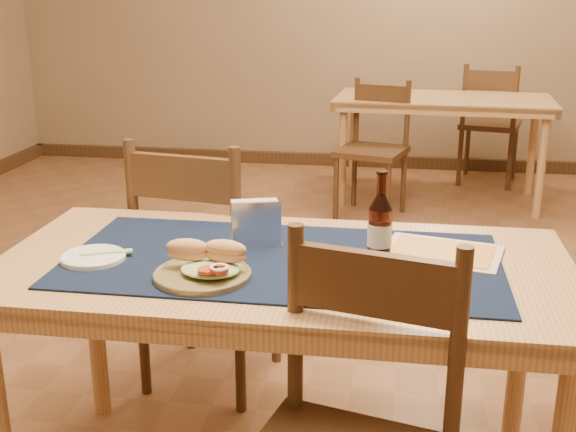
# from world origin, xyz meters

# --- Properties ---
(room) EXTENTS (6.04, 7.04, 2.84)m
(room) POSITION_xyz_m (0.00, 0.00, 1.40)
(room) COLOR brown
(room) RESTS_ON ground
(main_table) EXTENTS (1.60, 0.80, 0.75)m
(main_table) POSITION_xyz_m (0.00, -0.80, 0.67)
(main_table) COLOR tan
(main_table) RESTS_ON ground
(placemat) EXTENTS (1.20, 0.60, 0.01)m
(placemat) POSITION_xyz_m (0.00, -0.80, 0.75)
(placemat) COLOR #0E1934
(placemat) RESTS_ON main_table
(baseboard) EXTENTS (6.00, 7.00, 0.10)m
(baseboard) POSITION_xyz_m (0.00, 0.00, 0.05)
(baseboard) COLOR #422917
(baseboard) RESTS_ON ground
(back_table) EXTENTS (1.52, 0.83, 0.75)m
(back_table) POSITION_xyz_m (0.60, 2.50, 0.67)
(back_table) COLOR tan
(back_table) RESTS_ON ground
(chair_main_far) EXTENTS (0.52, 0.52, 0.98)m
(chair_main_far) POSITION_xyz_m (-0.39, -0.22, 0.51)
(chair_main_far) COLOR #422917
(chair_main_far) RESTS_ON ground
(chair_back_near) EXTENTS (0.51, 0.51, 0.90)m
(chair_back_near) POSITION_xyz_m (0.14, 2.09, 0.47)
(chair_back_near) COLOR #422917
(chair_back_near) RESTS_ON ground
(chair_back_far) EXTENTS (0.52, 0.52, 0.94)m
(chair_back_far) POSITION_xyz_m (0.99, 3.04, 0.49)
(chair_back_far) COLOR #422917
(chair_back_far) RESTS_ON ground
(sandwich_plate) EXTENTS (0.26, 0.26, 0.10)m
(sandwich_plate) POSITION_xyz_m (-0.18, -0.96, 0.78)
(sandwich_plate) COLOR olive
(sandwich_plate) RESTS_ON placemat
(side_plate) EXTENTS (0.18, 0.18, 0.01)m
(side_plate) POSITION_xyz_m (-0.52, -0.88, 0.76)
(side_plate) COLOR white
(side_plate) RESTS_ON placemat
(fork) EXTENTS (0.14, 0.08, 0.00)m
(fork) POSITION_xyz_m (-0.48, -0.86, 0.77)
(fork) COLOR #9DD374
(fork) RESTS_ON side_plate
(beer_bottle) EXTENTS (0.07, 0.07, 0.25)m
(beer_bottle) POSITION_xyz_m (0.26, -0.76, 0.85)
(beer_bottle) COLOR #43150B
(beer_bottle) RESTS_ON placemat
(napkin_holder) EXTENTS (0.16, 0.10, 0.14)m
(napkin_holder) POSITION_xyz_m (-0.09, -0.70, 0.82)
(napkin_holder) COLOR silver
(napkin_holder) RESTS_ON placemat
(menu_card) EXTENTS (0.37, 0.31, 0.01)m
(menu_card) POSITION_xyz_m (0.44, -0.68, 0.76)
(menu_card) COLOR beige
(menu_card) RESTS_ON placemat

